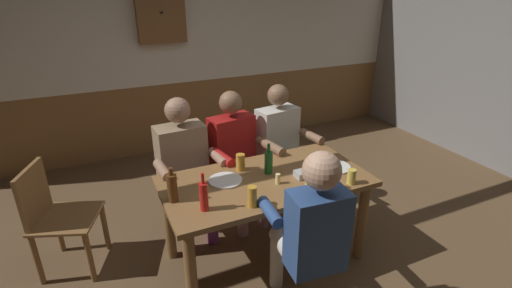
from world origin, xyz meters
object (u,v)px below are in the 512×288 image
at_px(plate_1, 335,167).
at_px(bottle_1, 204,196).
at_px(person_1, 236,153).
at_px(pint_glass_3, 252,196).
at_px(wall_dart_cabinet, 161,12).
at_px(pint_glass_1, 328,181).
at_px(person_3, 311,229).
at_px(condiment_caddy, 304,174).
at_px(plate_0, 225,180).
at_px(person_2, 282,145).
at_px(person_0, 184,162).
at_px(pint_glass_0, 240,162).
at_px(pint_glass_4, 352,177).
at_px(bottle_2, 269,162).
at_px(dining_table, 265,192).
at_px(bottle_0, 172,187).
at_px(chair_empty_near_right, 56,216).
at_px(table_candle, 278,179).
at_px(pint_glass_2, 310,183).

distance_m(plate_1, bottle_1, 1.15).
bearing_deg(person_1, pint_glass_3, 64.67).
bearing_deg(wall_dart_cabinet, pint_glass_1, -79.31).
distance_m(person_3, condiment_caddy, 0.60).
height_order(condiment_caddy, plate_0, condiment_caddy).
distance_m(person_3, plate_1, 0.80).
height_order(person_2, wall_dart_cabinet, wall_dart_cabinet).
height_order(person_0, pint_glass_0, person_0).
distance_m(plate_0, bottle_1, 0.41).
distance_m(bottle_1, pint_glass_4, 1.10).
bearing_deg(pint_glass_1, bottle_2, 123.18).
xyz_separation_m(dining_table, bottle_0, (-0.71, -0.01, 0.22)).
height_order(plate_1, bottle_0, bottle_0).
bearing_deg(chair_empty_near_right, wall_dart_cabinet, 165.59).
bearing_deg(bottle_1, pint_glass_0, 44.33).
height_order(table_candle, condiment_caddy, table_candle).
bearing_deg(pint_glass_1, chair_empty_near_right, 153.71).
distance_m(person_1, bottle_2, 0.58).
distance_m(person_2, condiment_caddy, 0.75).
distance_m(person_0, plate_0, 0.57).
xyz_separation_m(condiment_caddy, pint_glass_1, (0.05, -0.24, 0.05)).
height_order(plate_1, pint_glass_2, pint_glass_2).
bearing_deg(bottle_0, pint_glass_1, -17.07).
distance_m(dining_table, plate_1, 0.60).
bearing_deg(bottle_1, pint_glass_3, -16.87).
height_order(table_candle, pint_glass_4, pint_glass_4).
xyz_separation_m(plate_0, pint_glass_1, (0.62, -0.42, 0.07)).
height_order(pint_glass_0, pint_glass_2, pint_glass_0).
height_order(dining_table, table_candle, table_candle).
bearing_deg(bottle_1, plate_1, 7.02).
height_order(person_3, plate_1, person_3).
bearing_deg(plate_1, person_0, 146.13).
xyz_separation_m(person_0, person_1, (0.48, -0.01, -0.01)).
distance_m(dining_table, person_1, 0.64).
xyz_separation_m(person_3, pint_glass_3, (-0.25, 0.33, 0.12)).
xyz_separation_m(condiment_caddy, bottle_2, (-0.22, 0.17, 0.07)).
bearing_deg(person_1, wall_dart_cabinet, -93.33).
height_order(chair_empty_near_right, plate_1, chair_empty_near_right).
relative_size(pint_glass_0, pint_glass_4, 1.17).
distance_m(table_candle, pint_glass_3, 0.36).
distance_m(chair_empty_near_right, bottle_0, 1.04).
xyz_separation_m(person_2, bottle_0, (-1.19, -0.64, 0.16)).
xyz_separation_m(condiment_caddy, pint_glass_4, (0.26, -0.24, 0.03)).
relative_size(person_1, table_candle, 15.50).
height_order(person_1, pint_glass_3, person_1).
xyz_separation_m(plate_1, pint_glass_1, (-0.26, -0.26, 0.07)).
bearing_deg(plate_1, pint_glass_0, 157.98).
bearing_deg(plate_0, person_0, 107.64).
height_order(plate_1, pint_glass_1, pint_glass_1).
xyz_separation_m(dining_table, table_candle, (0.05, -0.10, 0.16)).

